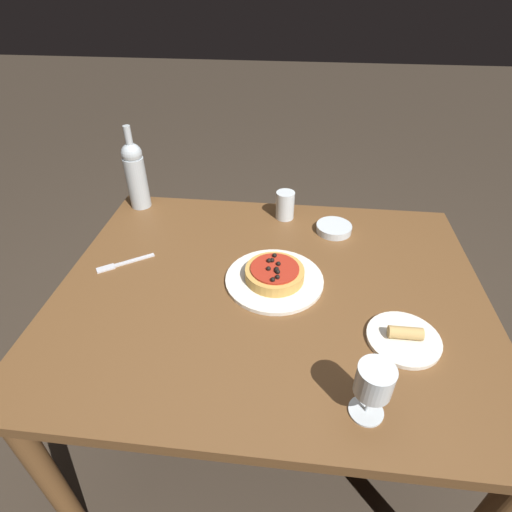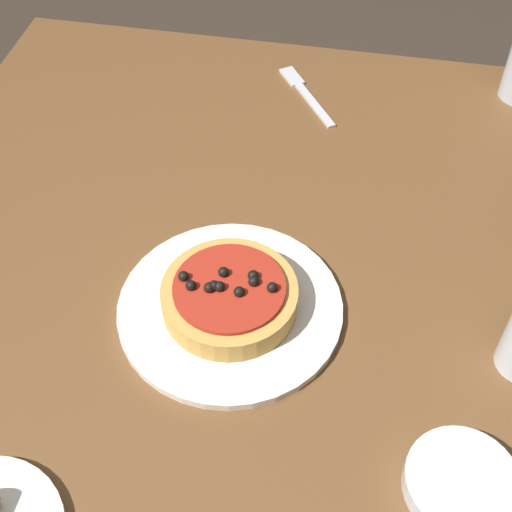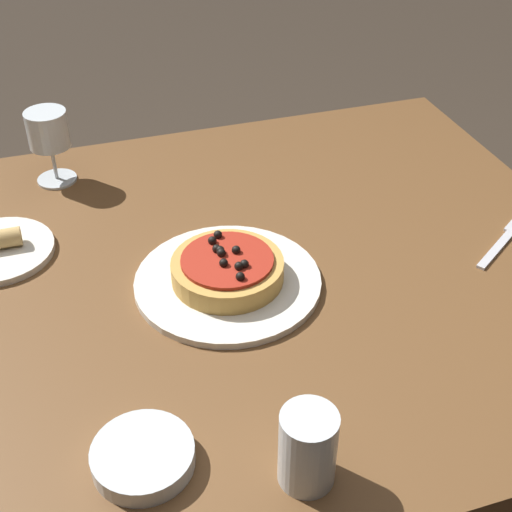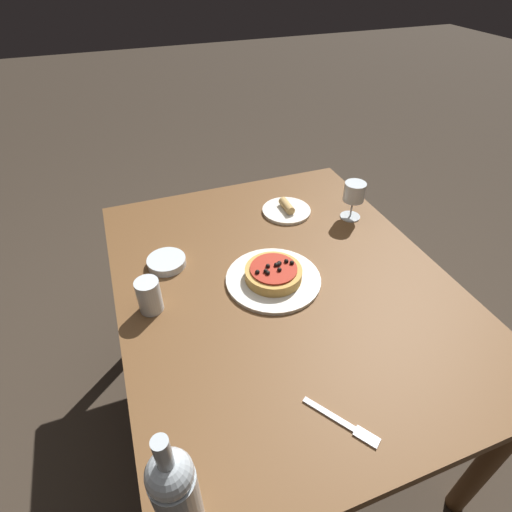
{
  "view_description": "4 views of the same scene",
  "coord_description": "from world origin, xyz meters",
  "views": [
    {
      "loc": [
        0.06,
        -0.89,
        1.51
      ],
      "look_at": [
        -0.05,
        0.03,
        0.81
      ],
      "focal_mm": 28.0,
      "sensor_mm": 36.0,
      "label": 1
    },
    {
      "loc": [
        0.56,
        0.17,
        1.48
      ],
      "look_at": [
        -0.05,
        0.05,
        0.77
      ],
      "focal_mm": 50.0,
      "sensor_mm": 36.0,
      "label": 2
    },
    {
      "loc": [
        0.24,
        0.88,
        1.44
      ],
      "look_at": [
        -0.04,
        0.01,
        0.75
      ],
      "focal_mm": 50.0,
      "sensor_mm": 36.0,
      "label": 3
    },
    {
      "loc": [
        -0.83,
        0.4,
        1.57
      ],
      "look_at": [
        0.05,
        0.07,
        0.8
      ],
      "focal_mm": 28.0,
      "sensor_mm": 36.0,
      "label": 4
    }
  ],
  "objects": [
    {
      "name": "side_bowl",
      "position": [
        0.2,
        0.33,
        0.74
      ],
      "size": [
        0.13,
        0.13,
        0.03
      ],
      "color": "silver",
      "rests_on": "dining_table"
    },
    {
      "name": "fork",
      "position": [
        -0.48,
        0.06,
        0.72
      ],
      "size": [
        0.16,
        0.12,
        0.0
      ],
      "rotation": [
        0.0,
        0.0,
        -2.54
      ],
      "color": "silver",
      "rests_on": "dining_table"
    },
    {
      "name": "wine_glass",
      "position": [
        0.24,
        -0.38,
        0.83
      ],
      "size": [
        0.08,
        0.08,
        0.15
      ],
      "color": "silver",
      "rests_on": "dining_table"
    },
    {
      "name": "water_cup",
      "position": [
        0.02,
        0.41,
        0.77
      ],
      "size": [
        0.07,
        0.07,
        0.1
      ],
      "color": "silver",
      "rests_on": "dining_table"
    },
    {
      "name": "dining_table",
      "position": [
        0.0,
        0.0,
        0.64
      ],
      "size": [
        1.26,
        1.01,
        0.72
      ],
      "color": "brown",
      "rests_on": "ground_plane"
    },
    {
      "name": "dinner_plate",
      "position": [
        0.01,
        0.03,
        0.73
      ],
      "size": [
        0.3,
        0.3,
        0.01
      ],
      "color": "white",
      "rests_on": "dining_table"
    },
    {
      "name": "pizza",
      "position": [
        0.01,
        0.03,
        0.75
      ],
      "size": [
        0.18,
        0.18,
        0.05
      ],
      "color": "gold",
      "rests_on": "dinner_plate"
    }
  ]
}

